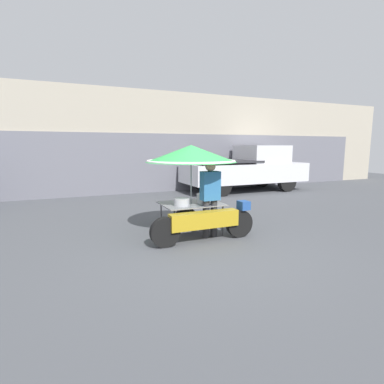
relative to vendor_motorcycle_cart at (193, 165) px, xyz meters
name	(u,v)px	position (x,y,z in m)	size (l,w,h in m)	color
ground_plane	(206,248)	(-0.12, -0.92, -1.49)	(36.00, 36.00, 0.00)	#4C4F54
shopfront_building	(123,142)	(-0.12, 7.14, 0.55)	(28.00, 2.06, 4.11)	#B2A893
vendor_motorcycle_cart	(193,165)	(0.00, 0.00, 0.00)	(2.20, 1.92, 1.91)	black
vendor_person	(210,195)	(0.25, -0.34, -0.60)	(0.38, 0.22, 1.59)	#2D2D33
pickup_truck	(247,169)	(4.68, 4.95, -0.55)	(5.23, 1.99, 1.92)	black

